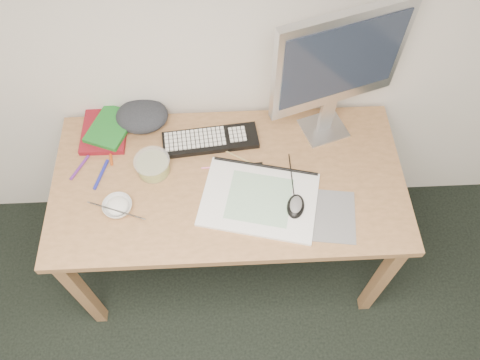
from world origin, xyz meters
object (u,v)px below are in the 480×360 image
object	(u,v)px
sketchpad	(259,199)
rice_bowl	(118,207)
monitor	(339,64)
desk	(229,190)
keyboard	(210,140)

from	to	relation	value
sketchpad	rice_bowl	bearing A→B (deg)	-164.93
monitor	desk	bearing A→B (deg)	-168.40
desk	keyboard	xyz separation A→B (m)	(-0.07, 0.19, 0.09)
desk	rice_bowl	world-z (taller)	rice_bowl
rice_bowl	keyboard	bearing A→B (deg)	40.51
sketchpad	rice_bowl	distance (m)	0.54
sketchpad	keyboard	world-z (taller)	keyboard
rice_bowl	desk	bearing A→B (deg)	15.16
sketchpad	monitor	size ratio (longest dim) A/B	0.73
desk	monitor	distance (m)	0.66
sketchpad	keyboard	xyz separation A→B (m)	(-0.18, 0.29, 0.01)
monitor	sketchpad	bearing A→B (deg)	-149.56
desk	monitor	world-z (taller)	monitor
keyboard	rice_bowl	world-z (taller)	rice_bowl
keyboard	monitor	xyz separation A→B (m)	(0.48, 0.05, 0.36)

